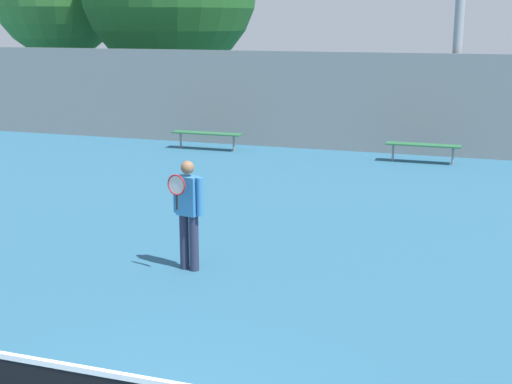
% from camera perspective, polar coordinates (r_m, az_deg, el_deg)
% --- Properties ---
extents(tennis_player, '(0.51, 0.45, 1.68)m').
position_cam_1_polar(tennis_player, '(10.62, -5.46, -1.42)').
color(tennis_player, '#282D47').
rests_on(tennis_player, ground_plane).
extents(bench_courtside_near, '(1.94, 0.40, 0.50)m').
position_cam_1_polar(bench_courtside_near, '(19.28, 13.21, 3.62)').
color(bench_courtside_near, '#28663D').
rests_on(bench_courtside_near, ground_plane).
extents(bench_courtside_far, '(2.08, 0.40, 0.50)m').
position_cam_1_polar(bench_courtside_far, '(20.76, -3.96, 4.65)').
color(bench_courtside_far, '#28663D').
rests_on(bench_courtside_far, ground_plane).
extents(back_fence, '(28.88, 0.06, 2.81)m').
position_cam_1_polar(back_fence, '(20.38, 10.42, 6.97)').
color(back_fence, gray).
rests_on(back_fence, ground_plane).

